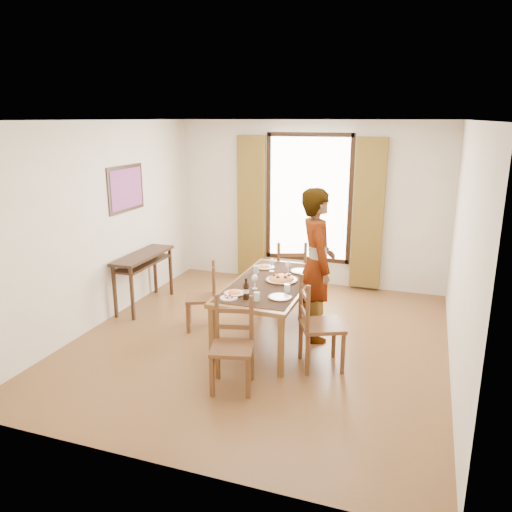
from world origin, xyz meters
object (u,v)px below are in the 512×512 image
(dining_table, at_px, (271,286))
(man, at_px, (317,265))
(console_table, at_px, (143,262))
(pasta_platter, at_px, (281,277))

(dining_table, bearing_deg, man, 22.70)
(dining_table, distance_m, man, 0.63)
(console_table, xyz_separation_m, pasta_platter, (2.24, -0.41, 0.12))
(dining_table, height_order, pasta_platter, pasta_platter)
(dining_table, xyz_separation_m, man, (0.52, 0.22, 0.27))
(pasta_platter, bearing_deg, man, 21.04)
(pasta_platter, bearing_deg, console_table, 169.56)
(console_table, height_order, man, man)
(man, bearing_deg, console_table, 60.45)
(man, distance_m, pasta_platter, 0.46)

